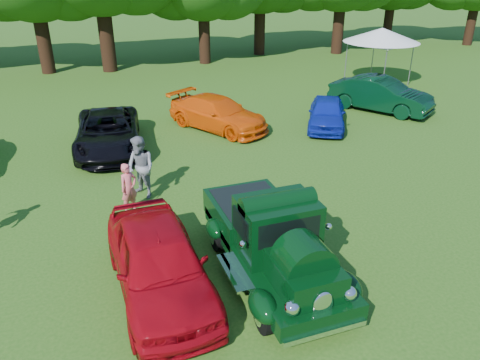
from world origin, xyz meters
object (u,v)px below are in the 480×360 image
object	(u,v)px
back_car_orange	(218,113)
spectator_grey	(141,168)
hero_pickup	(272,240)
canopy_tent	(382,35)
red_convertible	(159,262)
back_car_blue	(327,113)
back_car_green	(381,94)
spectator_pink	(129,188)
back_car_black	(108,132)

from	to	relation	value
back_car_orange	spectator_grey	xyz separation A→B (m)	(-4.13, -5.29, 0.29)
hero_pickup	canopy_tent	world-z (taller)	canopy_tent
red_convertible	back_car_orange	size ratio (longest dim) A/B	0.99
back_car_orange	back_car_blue	distance (m)	4.72
back_car_green	red_convertible	bearing A→B (deg)	-174.55
red_convertible	back_car_orange	distance (m)	11.02
hero_pickup	spectator_pink	xyz separation A→B (m)	(-2.70, 4.09, -0.12)
back_car_black	back_car_green	bearing A→B (deg)	9.92
spectator_grey	canopy_tent	xyz separation A→B (m)	(15.20, 9.62, 1.79)
red_convertible	back_car_blue	size ratio (longest dim) A/B	1.24
hero_pickup	spectator_grey	world-z (taller)	hero_pickup
red_convertible	canopy_tent	xyz separation A→B (m)	(15.58, 14.38, 1.97)
back_car_orange	spectator_grey	bearing A→B (deg)	-158.68
hero_pickup	back_car_black	world-z (taller)	hero_pickup
spectator_pink	spectator_grey	world-z (taller)	spectator_grey
red_convertible	back_car_blue	distance (m)	12.48
back_car_blue	spectator_pink	size ratio (longest dim) A/B	2.52
back_car_green	spectator_grey	world-z (taller)	spectator_grey
canopy_tent	back_car_green	bearing A→B (deg)	-123.26
spectator_pink	spectator_grey	bearing A→B (deg)	29.66
back_car_black	spectator_grey	xyz separation A→B (m)	(0.56, -4.40, 0.26)
red_convertible	back_car_green	world-z (taller)	red_convertible
hero_pickup	spectator_pink	distance (m)	4.91
hero_pickup	back_car_orange	size ratio (longest dim) A/B	1.09
spectator_pink	canopy_tent	xyz separation A→B (m)	(15.69, 10.44, 2.02)
hero_pickup	spectator_pink	size ratio (longest dim) A/B	3.42
red_convertible	spectator_grey	xyz separation A→B (m)	(0.39, 4.76, 0.18)
back_car_black	canopy_tent	size ratio (longest dim) A/B	0.94
red_convertible	canopy_tent	bearing A→B (deg)	41.62
back_car_black	spectator_pink	size ratio (longest dim) A/B	3.42
back_car_orange	canopy_tent	distance (m)	12.07
hero_pickup	back_car_blue	distance (m)	10.88
back_car_orange	back_car_green	distance (m)	8.14
spectator_pink	canopy_tent	size ratio (longest dim) A/B	0.28
red_convertible	spectator_grey	distance (m)	4.78
back_car_green	back_car_orange	bearing A→B (deg)	146.37
hero_pickup	spectator_grey	bearing A→B (deg)	114.21
red_convertible	back_car_black	size ratio (longest dim) A/B	0.91
hero_pickup	spectator_pink	world-z (taller)	hero_pickup
red_convertible	back_car_orange	world-z (taller)	red_convertible
hero_pickup	back_car_blue	size ratio (longest dim) A/B	1.36
back_car_black	spectator_pink	bearing A→B (deg)	-82.70
spectator_pink	spectator_grey	xyz separation A→B (m)	(0.49, 0.82, 0.22)
red_convertible	canopy_tent	size ratio (longest dim) A/B	0.86
back_car_black	back_car_green	world-z (taller)	back_car_green
back_car_orange	spectator_pink	distance (m)	7.67
spectator_pink	canopy_tent	world-z (taller)	canopy_tent
hero_pickup	canopy_tent	xyz separation A→B (m)	(12.99, 14.53, 1.90)
back_car_orange	back_car_green	size ratio (longest dim) A/B	0.98
red_convertible	back_car_black	distance (m)	9.16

